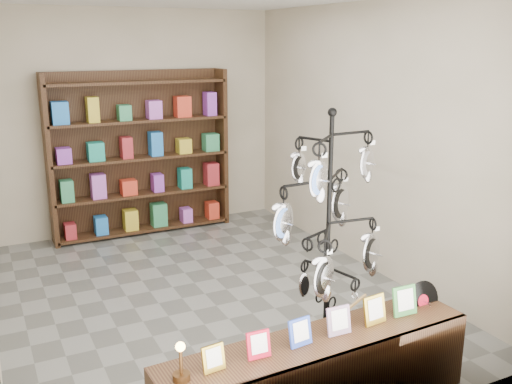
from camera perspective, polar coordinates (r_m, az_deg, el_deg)
ground at (r=6.10m, az=-5.14°, el=-10.10°), size 5.00×5.00×0.00m
room_envelope at (r=5.58m, az=-5.58°, el=7.41°), size 5.00×5.00×5.00m
display_tree at (r=4.40m, az=7.27°, el=-3.16°), size 1.15×1.15×2.10m
front_shelf at (r=4.23m, az=6.25°, el=-17.80°), size 2.37×0.57×0.83m
back_shelving at (r=7.87m, az=-11.47°, el=3.28°), size 2.42×0.36×2.20m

